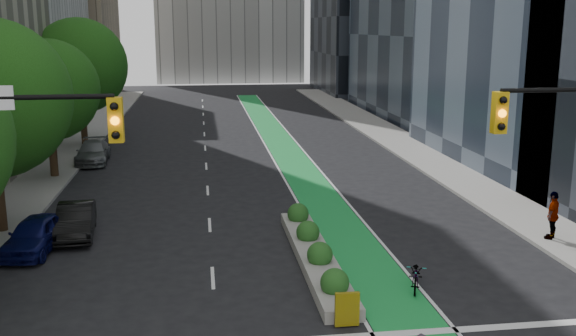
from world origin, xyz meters
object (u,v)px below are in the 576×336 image
object	(u,v)px
parked_car_left_near	(35,235)
pedestrian_far	(553,215)
bicycle	(416,275)
parked_car_left_mid	(76,221)
parked_car_left_far	(93,152)
median_planter	(314,252)

from	to	relation	value
parked_car_left_near	pedestrian_far	xyz separation A→B (m)	(19.97, -1.63, 0.44)
bicycle	parked_car_left_near	xyz separation A→B (m)	(-13.14, 5.37, 0.21)
bicycle	parked_car_left_mid	size ratio (longest dim) A/B	0.44
bicycle	parked_car_left_near	size ratio (longest dim) A/B	0.45
bicycle	pedestrian_far	xyz separation A→B (m)	(6.83, 3.74, 0.65)
parked_car_left_far	parked_car_left_near	bearing A→B (deg)	-91.31
median_planter	pedestrian_far	distance (m)	9.75
parked_car_left_near	parked_car_left_mid	size ratio (longest dim) A/B	0.98
median_planter	parked_car_left_far	world-z (taller)	parked_car_left_far
parked_car_left_far	parked_car_left_mid	bearing A→B (deg)	-86.56
median_planter	bicycle	distance (m)	4.03
median_planter	parked_car_left_mid	size ratio (longest dim) A/B	2.56
parked_car_left_far	pedestrian_far	size ratio (longest dim) A/B	2.41
parked_car_left_near	pedestrian_far	bearing A→B (deg)	3.01
bicycle	parked_car_left_mid	world-z (taller)	parked_car_left_mid
median_planter	parked_car_left_far	size ratio (longest dim) A/B	2.22
median_planter	parked_car_left_far	distance (m)	21.77
parked_car_left_near	parked_car_left_mid	world-z (taller)	parked_car_left_near
bicycle	parked_car_left_near	distance (m)	14.19
parked_car_left_near	parked_car_left_far	world-z (taller)	parked_car_left_near
bicycle	parked_car_left_far	bearing A→B (deg)	141.88
pedestrian_far	parked_car_left_near	bearing A→B (deg)	-49.55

